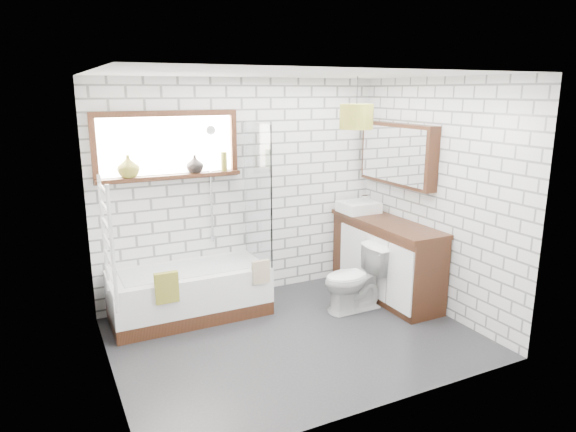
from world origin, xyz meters
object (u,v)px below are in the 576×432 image
vanity (386,258)px  basin (359,207)px  toilet (355,279)px  bathtub (190,293)px  pendant (356,117)px

vanity → basin: (-0.06, 0.50, 0.52)m
basin → toilet: size_ratio=0.61×
bathtub → pendant: pendant is taller
bathtub → vanity: 2.27m
bathtub → basin: bearing=1.5°
basin → vanity: bearing=-83.2°
basin → pendant: bearing=-128.3°
toilet → bathtub: bearing=-111.5°
vanity → toilet: 0.60m
bathtub → pendant: 2.55m
bathtub → vanity: vanity is taller
vanity → pendant: size_ratio=4.60×
pendant → basin: bearing=51.7°
vanity → pendant: (-0.55, -0.12, 1.64)m
bathtub → basin: basin is taller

